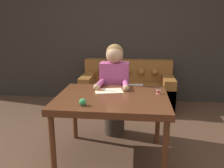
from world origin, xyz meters
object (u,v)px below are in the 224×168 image
at_px(scissors, 104,91).
at_px(thread_spool, 158,92).
at_px(couch, 127,90).
at_px(person, 114,89).
at_px(pin_cushion, 83,102).
at_px(dining_table, 112,103).

relative_size(scissors, thread_spool, 4.43).
distance_m(couch, person, 1.20).
height_order(scissors, thread_spool, thread_spool).
relative_size(couch, thread_spool, 36.48).
relative_size(thread_spool, pin_cushion, 0.63).
distance_m(couch, thread_spool, 1.73).
bearing_deg(couch, person, -96.27).
xyz_separation_m(dining_table, thread_spool, (0.51, 0.15, 0.10)).
height_order(dining_table, thread_spool, thread_spool).
xyz_separation_m(couch, scissors, (-0.21, -1.57, 0.44)).
relative_size(person, scissors, 6.33).
relative_size(dining_table, couch, 0.74).
height_order(couch, thread_spool, couch).
bearing_deg(couch, pin_cushion, -99.36).
xyz_separation_m(dining_table, pin_cushion, (-0.25, -0.32, 0.11)).
height_order(couch, scissors, couch).
bearing_deg(person, scissors, -101.57).
bearing_deg(dining_table, scissors, 122.14).
bearing_deg(scissors, couch, 82.29).
height_order(scissors, pin_cushion, pin_cushion).
relative_size(person, pin_cushion, 17.62).
height_order(thread_spool, pin_cushion, pin_cushion).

